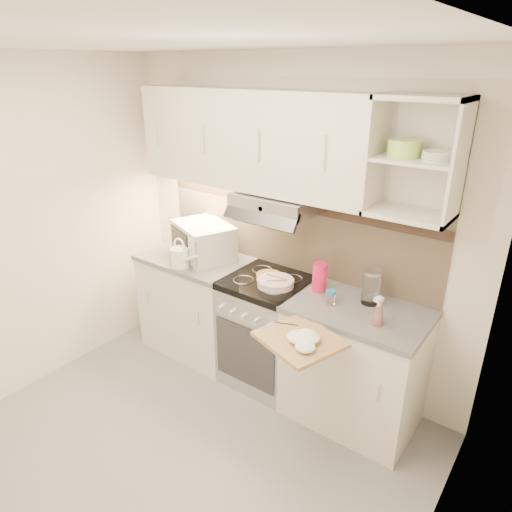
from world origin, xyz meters
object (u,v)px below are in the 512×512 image
(plate_stack, at_px, (276,282))
(pink_pitcher, at_px, (320,277))
(microwave, at_px, (203,240))
(cutting_board, at_px, (300,339))
(electric_range, at_px, (267,330))
(glass_jar, at_px, (371,287))
(watering_can, at_px, (181,257))
(spray_bottle, at_px, (378,313))

(plate_stack, height_order, pink_pitcher, pink_pitcher)
(microwave, relative_size, cutting_board, 1.35)
(electric_range, distance_m, glass_jar, 0.97)
(watering_can, bearing_deg, electric_range, 21.70)
(electric_range, bearing_deg, spray_bottle, -7.40)
(plate_stack, height_order, spray_bottle, spray_bottle)
(electric_range, relative_size, glass_jar, 3.70)
(microwave, distance_m, plate_stack, 0.82)
(electric_range, height_order, spray_bottle, spray_bottle)
(cutting_board, bearing_deg, plate_stack, 155.10)
(plate_stack, xyz_separation_m, cutting_board, (0.50, -0.47, -0.05))
(electric_range, distance_m, pink_pitcher, 0.69)
(spray_bottle, bearing_deg, watering_can, -158.29)
(plate_stack, height_order, cutting_board, plate_stack)
(glass_jar, bearing_deg, watering_can, -167.22)
(pink_pitcher, bearing_deg, plate_stack, -135.46)
(plate_stack, distance_m, spray_bottle, 0.82)
(spray_bottle, bearing_deg, cutting_board, -110.60)
(microwave, height_order, plate_stack, microwave)
(watering_can, height_order, pink_pitcher, watering_can)
(cutting_board, bearing_deg, electric_range, 157.67)
(electric_range, height_order, plate_stack, plate_stack)
(electric_range, relative_size, pink_pitcher, 4.31)
(watering_can, height_order, glass_jar, watering_can)
(microwave, distance_m, pink_pitcher, 1.10)
(watering_can, xyz_separation_m, spray_bottle, (1.62, 0.10, -0.01))
(watering_can, xyz_separation_m, plate_stack, (0.80, 0.17, -0.06))
(microwave, distance_m, watering_can, 0.28)
(microwave, height_order, glass_jar, microwave)
(watering_can, distance_m, pink_pitcher, 1.13)
(microwave, bearing_deg, pink_pitcher, 23.44)
(pink_pitcher, height_order, glass_jar, glass_jar)
(pink_pitcher, distance_m, spray_bottle, 0.56)
(pink_pitcher, xyz_separation_m, spray_bottle, (0.52, -0.19, -0.02))
(pink_pitcher, xyz_separation_m, cutting_board, (0.20, -0.59, -0.13))
(watering_can, bearing_deg, pink_pitcher, 18.97)
(microwave, xyz_separation_m, spray_bottle, (1.62, -0.17, -0.06))
(electric_range, xyz_separation_m, glass_jar, (0.77, 0.11, 0.57))
(glass_jar, relative_size, spray_bottle, 1.16)
(electric_range, xyz_separation_m, pink_pitcher, (0.40, 0.07, 0.55))
(spray_bottle, bearing_deg, glass_jar, 141.54)
(spray_bottle, bearing_deg, electric_range, -169.26)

